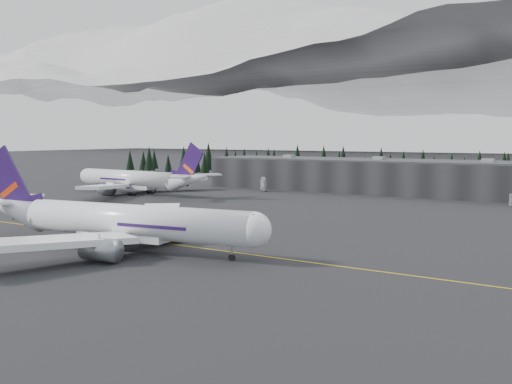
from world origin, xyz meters
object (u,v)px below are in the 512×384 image
Objects in this scene: jet_main at (111,220)px; gse_vehicle_a at (264,189)px; gse_vehicle_b at (511,204)px; jet_parked at (139,180)px; terminal at (404,177)px.

gse_vehicle_a is (-35.63, 113.44, -4.74)m from jet_main.
gse_vehicle_a reaches higher than gse_vehicle_b.
gse_vehicle_b is (123.17, 34.98, -4.84)m from jet_parked.
gse_vehicle_a is 1.48× the size of gse_vehicle_b.
terminal is at bearing -131.42° from gse_vehicle_b.
jet_main is (-12.45, -136.94, -0.76)m from terminal.
jet_parked is 11.47× the size of gse_vehicle_a.
gse_vehicle_a is at bearing -153.95° from terminal.
jet_parked reaches higher than gse_vehicle_a.
terminal is 47.54m from gse_vehicle_b.
gse_vehicle_b is (89.44, 0.74, -0.14)m from gse_vehicle_a.
terminal reaches higher than gse_vehicle_a.
jet_parked is 128.13m from gse_vehicle_b.
jet_main is at bearing -61.22° from gse_vehicle_a.
jet_main is at bearing -95.20° from terminal.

